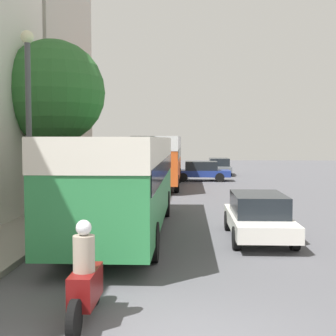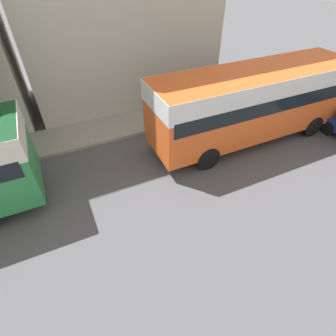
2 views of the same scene
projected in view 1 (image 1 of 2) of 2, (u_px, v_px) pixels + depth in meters
name	position (u px, v px, depth m)	size (l,w,h in m)	color
building_far_terrace	(13.00, 73.00, 25.63)	(6.73, 9.69, 13.32)	beige
bus_lead	(124.00, 171.00, 14.88)	(2.63, 11.04, 3.09)	#2D8447
bus_following	(160.00, 154.00, 29.30)	(2.58, 9.32, 3.20)	#EA5B23
motorcycle_behind_lead	(85.00, 282.00, 7.75)	(0.38, 2.24, 1.73)	maroon
car_crossing	(258.00, 215.00, 14.16)	(1.80, 4.45, 1.39)	silver
car_far_curb	(201.00, 171.00, 33.76)	(4.16, 1.82, 1.41)	navy
car_distant	(219.00, 166.00, 39.41)	(1.89, 4.56, 1.41)	slate
pedestrian_near_curb	(115.00, 170.00, 30.59)	(0.39, 0.39, 1.74)	#232838
street_tree	(53.00, 92.00, 18.26)	(4.05, 4.05, 6.75)	brown
lamp_post	(29.00, 117.00, 12.94)	(0.36, 0.36, 5.87)	#47474C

